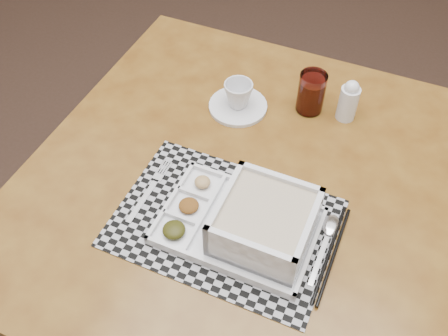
{
  "coord_description": "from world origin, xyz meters",
  "views": [
    {
      "loc": [
        0.83,
        -0.76,
        1.64
      ],
      "look_at": [
        0.58,
        -0.14,
        0.85
      ],
      "focal_mm": 40.0,
      "sensor_mm": 36.0,
      "label": 1
    }
  ],
  "objects_px": {
    "dining_table": "(251,202)",
    "creamer_bottle": "(349,101)",
    "serving_tray": "(257,224)",
    "cup": "(238,95)",
    "juice_glass": "(311,94)"
  },
  "relations": [
    {
      "from": "dining_table",
      "to": "juice_glass",
      "type": "xyz_separation_m",
      "value": [
        0.06,
        0.28,
        0.13
      ]
    },
    {
      "from": "dining_table",
      "to": "juice_glass",
      "type": "bearing_deg",
      "value": 78.84
    },
    {
      "from": "cup",
      "to": "creamer_bottle",
      "type": "relative_size",
      "value": 0.65
    },
    {
      "from": "juice_glass",
      "to": "cup",
      "type": "bearing_deg",
      "value": -160.16
    },
    {
      "from": "cup",
      "to": "dining_table",
      "type": "bearing_deg",
      "value": -64.09
    },
    {
      "from": "serving_tray",
      "to": "juice_glass",
      "type": "xyz_separation_m",
      "value": [
        0.0,
        0.41,
        0.01
      ]
    },
    {
      "from": "serving_tray",
      "to": "juice_glass",
      "type": "relative_size",
      "value": 3.01
    },
    {
      "from": "cup",
      "to": "juice_glass",
      "type": "xyz_separation_m",
      "value": [
        0.17,
        0.06,
        0.01
      ]
    },
    {
      "from": "serving_tray",
      "to": "creamer_bottle",
      "type": "relative_size",
      "value": 2.89
    },
    {
      "from": "serving_tray",
      "to": "cup",
      "type": "distance_m",
      "value": 0.39
    },
    {
      "from": "dining_table",
      "to": "creamer_bottle",
      "type": "bearing_deg",
      "value": 62.45
    },
    {
      "from": "cup",
      "to": "serving_tray",
      "type": "bearing_deg",
      "value": -66.42
    },
    {
      "from": "dining_table",
      "to": "serving_tray",
      "type": "xyz_separation_m",
      "value": [
        0.05,
        -0.13,
        0.12
      ]
    },
    {
      "from": "dining_table",
      "to": "serving_tray",
      "type": "height_order",
      "value": "serving_tray"
    },
    {
      "from": "serving_tray",
      "to": "cup",
      "type": "relative_size",
      "value": 4.47
    }
  ]
}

